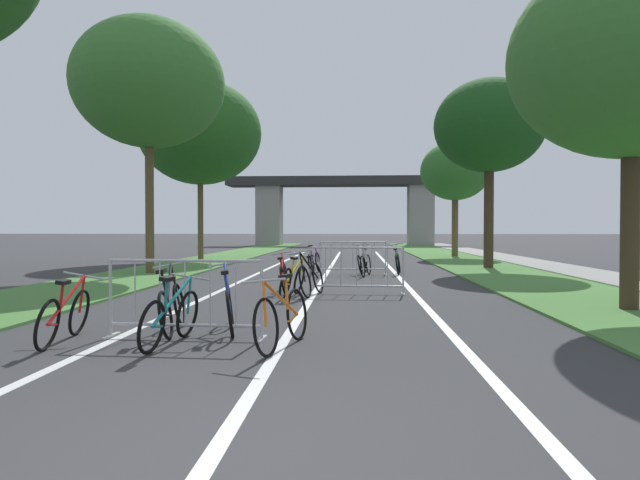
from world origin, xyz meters
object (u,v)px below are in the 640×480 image
at_px(crowd_barrier_third, 353,258).
at_px(bicycle_yellow_4, 293,280).
at_px(bicycle_teal_5, 171,317).
at_px(bicycle_orange_6, 282,317).
at_px(bicycle_green_9, 398,263).
at_px(tree_right_cypress_far, 455,171).
at_px(bicycle_white_8, 365,264).
at_px(bicycle_black_10, 172,306).
at_px(tree_right_maple_mid, 489,126).
at_px(bicycle_purple_2, 315,262).
at_px(bicycle_red_1, 284,276).
at_px(bicycle_blue_7, 229,306).
at_px(crowd_barrier_second, 356,271).
at_px(tree_left_oak_mid, 200,133).
at_px(bicycle_silver_3, 362,262).
at_px(tree_left_oak_near, 149,84).
at_px(bicycle_black_0, 311,278).
at_px(crowd_barrier_nearest, 185,300).
at_px(tree_right_pine_far, 632,56).
at_px(bicycle_red_11, 65,315).

xyz_separation_m(crowd_barrier_third, bicycle_yellow_4, (-1.25, -5.67, -0.15)).
xyz_separation_m(bicycle_teal_5, bicycle_orange_6, (1.40, -0.05, 0.02)).
bearing_deg(bicycle_green_9, tree_right_cypress_far, 77.65).
bearing_deg(bicycle_white_8, bicycle_orange_6, 95.18).
bearing_deg(bicycle_black_10, crowd_barrier_third, 67.85).
bearing_deg(bicycle_black_10, bicycle_green_9, 61.08).
bearing_deg(tree_right_maple_mid, bicycle_black_10, -120.18).
height_order(crowd_barrier_third, bicycle_black_10, crowd_barrier_third).
bearing_deg(bicycle_purple_2, bicycle_black_10, -88.75).
xyz_separation_m(crowd_barrier_third, bicycle_orange_6, (-0.82, -10.65, -0.14)).
distance_m(bicycle_red_1, bicycle_blue_7, 4.93).
xyz_separation_m(crowd_barrier_second, bicycle_teal_5, (-2.31, -5.51, -0.16)).
relative_size(tree_left_oak_mid, bicycle_silver_3, 4.79).
height_order(tree_left_oak_near, tree_right_maple_mid, tree_left_oak_near).
height_order(crowd_barrier_second, bicycle_black_0, crowd_barrier_second).
height_order(crowd_barrier_second, crowd_barrier_third, same).
bearing_deg(tree_left_oak_mid, bicycle_teal_5, -75.18).
bearing_deg(tree_right_cypress_far, crowd_barrier_nearest, -109.09).
bearing_deg(tree_right_pine_far, bicycle_teal_5, -155.51).
height_order(tree_right_maple_mid, crowd_barrier_nearest, tree_right_maple_mid).
xyz_separation_m(tree_right_cypress_far, crowd_barrier_second, (-5.04, -16.05, -3.84)).
relative_size(bicycle_teal_5, bicycle_green_9, 0.97).
distance_m(tree_right_cypress_far, bicycle_teal_5, 23.13).
height_order(tree_right_cypress_far, bicycle_white_8, tree_right_cypress_far).
distance_m(bicycle_green_9, bicycle_black_10, 10.93).
relative_size(tree_left_oak_near, bicycle_black_10, 4.88).
distance_m(bicycle_red_1, bicycle_green_9, 5.94).
relative_size(crowd_barrier_third, bicycle_black_0, 1.28).
distance_m(tree_left_oak_near, tree_right_cypress_far, 16.18).
xyz_separation_m(tree_right_cypress_far, crowd_barrier_third, (-5.14, -10.96, -3.84)).
xyz_separation_m(bicycle_black_0, bicycle_black_10, (-1.60, -4.34, -0.02)).
distance_m(tree_left_oak_near, crowd_barrier_second, 9.82).
relative_size(tree_right_pine_far, bicycle_purple_2, 3.62).
bearing_deg(bicycle_teal_5, tree_left_oak_near, 118.61).
bearing_deg(bicycle_yellow_4, bicycle_teal_5, -90.47).
height_order(crowd_barrier_third, bicycle_teal_5, crowd_barrier_third).
height_order(bicycle_purple_2, bicycle_orange_6, bicycle_purple_2).
height_order(crowd_barrier_nearest, bicycle_blue_7, crowd_barrier_nearest).
bearing_deg(bicycle_orange_6, crowd_barrier_third, -80.12).
bearing_deg(crowd_barrier_nearest, bicycle_red_11, -165.23).
xyz_separation_m(bicycle_red_1, bicycle_white_8, (1.96, 4.29, 0.02)).
relative_size(crowd_barrier_nearest, bicycle_green_9, 1.26).
height_order(tree_right_cypress_far, bicycle_blue_7, tree_right_cypress_far).
bearing_deg(tree_right_pine_far, tree_right_cypress_far, 89.06).
relative_size(bicycle_yellow_4, bicycle_orange_6, 1.01).
relative_size(crowd_barrier_second, bicycle_silver_3, 1.24).
height_order(bicycle_teal_5, bicycle_orange_6, bicycle_orange_6).
relative_size(tree_right_cypress_far, bicycle_black_10, 3.56).
bearing_deg(tree_right_cypress_far, bicycle_red_11, -112.12).
xyz_separation_m(tree_right_cypress_far, bicycle_black_0, (-6.02, -16.40, -3.97)).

